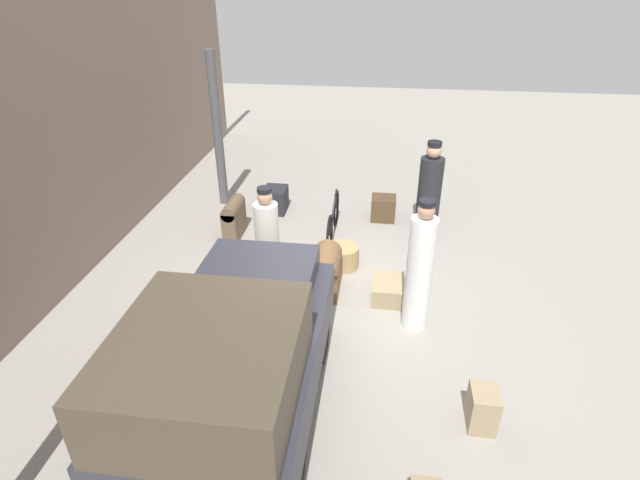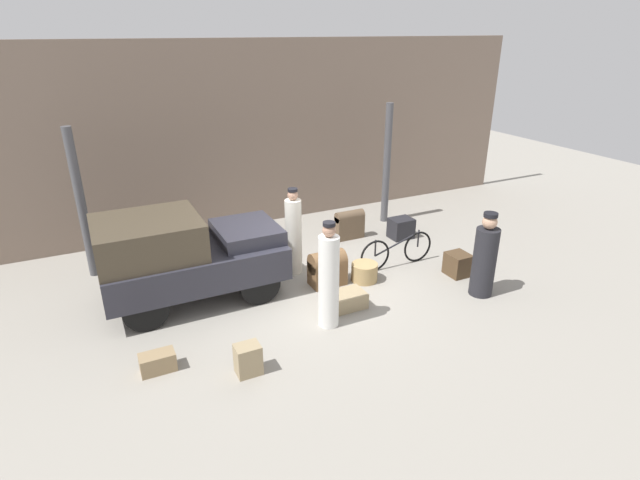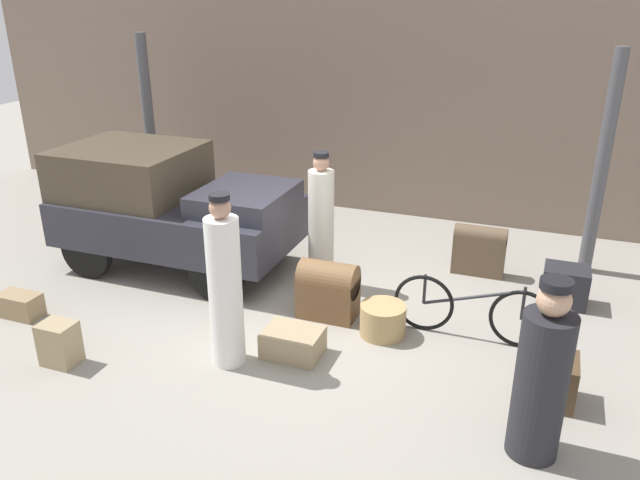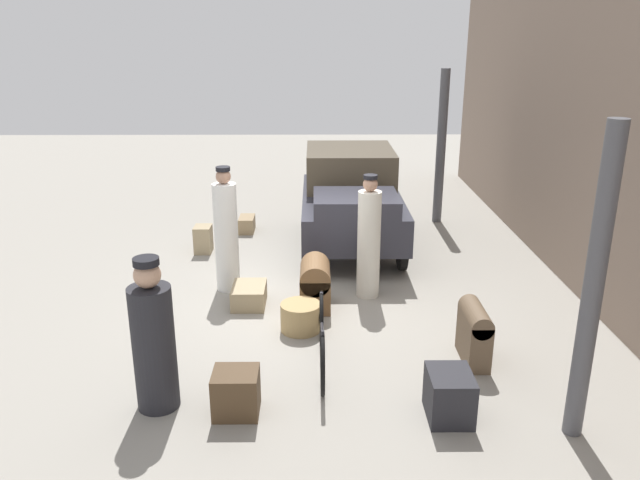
# 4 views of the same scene
# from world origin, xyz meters

# --- Properties ---
(ground_plane) EXTENTS (30.00, 30.00, 0.00)m
(ground_plane) POSITION_xyz_m (0.00, 0.00, 0.00)
(ground_plane) COLOR gray
(station_building_facade) EXTENTS (16.00, 0.15, 4.50)m
(station_building_facade) POSITION_xyz_m (0.00, 4.08, 2.25)
(station_building_facade) COLOR gray
(station_building_facade) RESTS_ON ground
(canopy_pillar_left) EXTENTS (0.18, 0.18, 3.04)m
(canopy_pillar_left) POSITION_xyz_m (-3.81, 2.64, 1.52)
(canopy_pillar_left) COLOR #4C4C51
(canopy_pillar_left) RESTS_ON ground
(canopy_pillar_right) EXTENTS (0.18, 0.18, 3.04)m
(canopy_pillar_right) POSITION_xyz_m (3.28, 2.64, 1.52)
(canopy_pillar_right) COLOR #4C4C51
(canopy_pillar_right) RESTS_ON ground
(truck) EXTENTS (3.24, 1.71, 1.68)m
(truck) POSITION_xyz_m (-2.28, 0.78, 0.92)
(truck) COLOR black
(truck) RESTS_ON ground
(bicycle) EXTENTS (1.78, 0.04, 0.74)m
(bicycle) POSITION_xyz_m (2.01, 0.21, 0.36)
(bicycle) COLOR black
(bicycle) RESTS_ON ground
(wicker_basket) EXTENTS (0.53, 0.53, 0.37)m
(wicker_basket) POSITION_xyz_m (1.07, -0.06, 0.18)
(wicker_basket) COLOR tan
(wicker_basket) RESTS_ON ground
(porter_standing_middle) EXTENTS (0.43, 0.43, 1.65)m
(porter_standing_middle) POSITION_xyz_m (2.79, -1.51, 0.74)
(porter_standing_middle) COLOR #232328
(porter_standing_middle) RESTS_ON ground
(porter_with_bicycle) EXTENTS (0.35, 0.35, 1.88)m
(porter_with_bicycle) POSITION_xyz_m (-0.32, -1.18, 0.87)
(porter_with_bicycle) COLOR white
(porter_with_bicycle) RESTS_ON ground
(conductor_in_dark_uniform) EXTENTS (0.33, 0.33, 1.82)m
(conductor_in_dark_uniform) POSITION_xyz_m (-0.05, 0.91, 0.84)
(conductor_in_dark_uniform) COLOR silver
(conductor_in_dark_uniform) RESTS_ON ground
(suitcase_black_upright) EXTENTS (0.37, 0.29, 0.48)m
(suitcase_black_upright) POSITION_xyz_m (-1.97, -1.84, 0.24)
(suitcase_black_upright) COLOR #9E8966
(suitcase_black_upright) RESTS_ON ground
(suitcase_small_leather) EXTENTS (0.51, 0.29, 0.29)m
(suitcase_small_leather) POSITION_xyz_m (-3.16, -1.19, 0.15)
(suitcase_small_leather) COLOR #937A56
(suitcase_small_leather) RESTS_ON ground
(trunk_large_brown) EXTENTS (0.62, 0.47, 0.29)m
(trunk_large_brown) POSITION_xyz_m (0.27, -0.81, 0.14)
(trunk_large_brown) COLOR #9E8966
(trunk_large_brown) RESTS_ON ground
(trunk_barrel_dark) EXTENTS (0.70, 0.26, 0.70)m
(trunk_barrel_dark) POSITION_xyz_m (1.87, 2.00, 0.38)
(trunk_barrel_dark) COLOR brown
(trunk_barrel_dark) RESTS_ON ground
(trunk_umber_medium) EXTENTS (0.54, 0.44, 0.49)m
(trunk_umber_medium) POSITION_xyz_m (3.01, 1.48, 0.24)
(trunk_umber_medium) COLOR #232328
(trunk_umber_medium) RESTS_ON ground
(suitcase_tan_flat) EXTENTS (0.69, 0.42, 0.71)m
(suitcase_tan_flat) POSITION_xyz_m (0.33, 0.13, 0.36)
(suitcase_tan_flat) COLOR brown
(suitcase_tan_flat) RESTS_ON ground
(trunk_wicker_pale) EXTENTS (0.42, 0.46, 0.47)m
(trunk_wicker_pale) POSITION_xyz_m (2.92, -0.68, 0.23)
(trunk_wicker_pale) COLOR #4C3823
(trunk_wicker_pale) RESTS_ON ground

